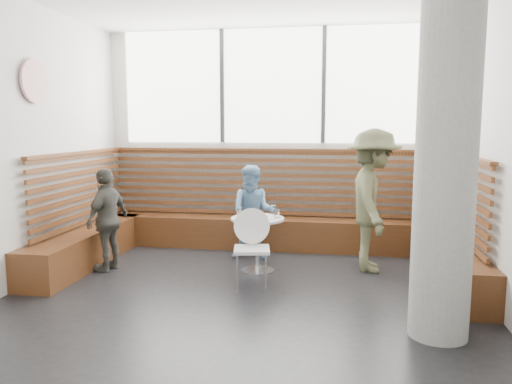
% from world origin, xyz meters
% --- Properties ---
extents(room, '(5.00, 5.00, 3.20)m').
position_xyz_m(room, '(0.00, 0.00, 1.60)').
color(room, silver).
rests_on(room, ground).
extents(booth, '(5.00, 2.50, 1.44)m').
position_xyz_m(booth, '(0.00, 1.77, 0.41)').
color(booth, '#482612').
rests_on(booth, ground).
extents(concrete_column, '(0.50, 0.50, 3.20)m').
position_xyz_m(concrete_column, '(1.85, -0.60, 1.60)').
color(concrete_column, gray).
rests_on(concrete_column, ground).
extents(wall_art, '(0.03, 0.50, 0.50)m').
position_xyz_m(wall_art, '(-2.46, 0.40, 2.30)').
color(wall_art, white).
rests_on(wall_art, room).
extents(cafe_table, '(0.66, 0.66, 0.68)m').
position_xyz_m(cafe_table, '(0.01, 1.03, 0.48)').
color(cafe_table, silver).
rests_on(cafe_table, ground).
extents(cafe_chair, '(0.41, 0.40, 0.86)m').
position_xyz_m(cafe_chair, '(0.04, 0.53, 0.50)').
color(cafe_chair, white).
rests_on(cafe_chair, ground).
extents(adult_man, '(0.67, 1.15, 1.77)m').
position_xyz_m(adult_man, '(1.41, 1.33, 0.88)').
color(adult_man, '#575A3C').
rests_on(adult_man, ground).
extents(child_back, '(0.64, 0.51, 1.28)m').
position_xyz_m(child_back, '(-0.13, 1.61, 0.64)').
color(child_back, '#6F99C0').
rests_on(child_back, ground).
extents(child_left, '(0.45, 0.80, 1.28)m').
position_xyz_m(child_left, '(-1.84, 0.82, 0.64)').
color(child_left, '#4C4B45').
rests_on(child_left, ground).
extents(plate_near, '(0.21, 0.21, 0.01)m').
position_xyz_m(plate_near, '(-0.11, 1.12, 0.68)').
color(plate_near, white).
rests_on(plate_near, cafe_table).
extents(plate_far, '(0.19, 0.19, 0.01)m').
position_xyz_m(plate_far, '(0.05, 1.20, 0.68)').
color(plate_far, white).
rests_on(plate_far, cafe_table).
extents(glass_left, '(0.07, 0.07, 0.11)m').
position_xyz_m(glass_left, '(-0.20, 1.00, 0.73)').
color(glass_left, white).
rests_on(glass_left, cafe_table).
extents(glass_mid, '(0.07, 0.07, 0.11)m').
position_xyz_m(glass_mid, '(0.03, 0.96, 0.73)').
color(glass_mid, white).
rests_on(glass_mid, cafe_table).
extents(glass_right, '(0.07, 0.07, 0.11)m').
position_xyz_m(glass_right, '(0.24, 1.10, 0.73)').
color(glass_right, white).
rests_on(glass_right, cafe_table).
extents(menu_card, '(0.19, 0.14, 0.00)m').
position_xyz_m(menu_card, '(0.07, 0.83, 0.68)').
color(menu_card, '#A5C64C').
rests_on(menu_card, cafe_table).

